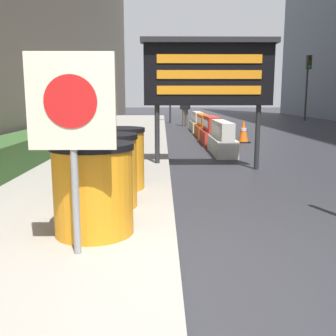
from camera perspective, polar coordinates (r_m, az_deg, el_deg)
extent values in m
plane|color=#2D2D33|center=(3.30, 1.70, -15.99)|extent=(120.00, 120.00, 0.00)
cube|color=#335628|center=(7.96, -22.28, 1.86)|extent=(0.90, 6.88, 0.56)
cylinder|color=orange|center=(3.90, -10.75, -3.41)|extent=(0.77, 0.77, 0.83)
cylinder|color=black|center=(3.82, -10.97, 3.12)|extent=(0.80, 0.80, 0.06)
cylinder|color=orange|center=(4.85, -9.08, -0.71)|extent=(0.77, 0.77, 0.83)
cylinder|color=black|center=(4.79, -9.23, 4.55)|extent=(0.80, 0.80, 0.06)
cylinder|color=orange|center=(5.80, -7.28, 1.11)|extent=(0.77, 0.77, 0.83)
cylinder|color=black|center=(5.75, -7.38, 5.51)|extent=(0.80, 0.80, 0.06)
cylinder|color=gray|center=(3.36, -13.36, -1.69)|extent=(0.06, 0.06, 1.29)
cube|color=beige|center=(3.27, -13.90, 9.35)|extent=(0.71, 0.04, 0.77)
cylinder|color=red|center=(3.25, -13.99, 9.34)|extent=(0.43, 0.01, 0.43)
cylinder|color=#28282B|center=(8.01, -1.58, 4.39)|extent=(0.10, 0.10, 1.31)
cylinder|color=#28282B|center=(8.24, 12.85, 4.31)|extent=(0.10, 0.10, 1.31)
cube|color=black|center=(8.03, 5.90, 13.29)|extent=(2.56, 0.24, 1.19)
cube|color=#28282B|center=(8.03, 6.05, 17.93)|extent=(2.68, 0.34, 0.10)
cube|color=orange|center=(7.93, 6.05, 15.50)|extent=(2.05, 0.02, 0.17)
cube|color=orange|center=(7.91, 6.01, 13.34)|extent=(2.05, 0.02, 0.17)
cube|color=orange|center=(7.89, 5.97, 11.18)|extent=(2.05, 0.02, 0.17)
cube|color=silver|center=(10.40, 7.82, 3.19)|extent=(0.53, 2.02, 0.43)
cube|color=silver|center=(10.36, 7.88, 5.56)|extent=(0.32, 2.02, 0.43)
cube|color=white|center=(10.33, 6.95, 5.57)|extent=(0.02, 1.61, 0.22)
cube|color=red|center=(12.66, 6.28, 4.47)|extent=(0.59, 1.76, 0.44)
cube|color=red|center=(12.62, 6.32, 6.46)|extent=(0.36, 1.76, 0.44)
cube|color=white|center=(12.60, 5.45, 6.47)|extent=(0.02, 1.41, 0.22)
cube|color=orange|center=(15.05, 5.15, 5.34)|extent=(0.54, 2.04, 0.42)
cube|color=orange|center=(15.02, 5.17, 6.94)|extent=(0.32, 2.04, 0.42)
cube|color=white|center=(15.00, 4.51, 6.95)|extent=(0.02, 1.63, 0.21)
cube|color=beige|center=(17.62, 4.28, 6.05)|extent=(0.56, 2.11, 0.43)
cube|color=beige|center=(17.60, 4.30, 7.44)|extent=(0.34, 2.11, 0.43)
cube|color=white|center=(17.58, 3.71, 7.44)|extent=(0.02, 1.69, 0.21)
cube|color=black|center=(18.88, 4.94, 5.72)|extent=(0.43, 0.43, 0.04)
cone|color=orange|center=(18.86, 4.96, 6.88)|extent=(0.34, 0.34, 0.73)
cylinder|color=white|center=(18.85, 4.96, 6.99)|extent=(0.20, 0.20, 0.10)
cube|color=black|center=(13.27, 10.84, 3.74)|extent=(0.42, 0.42, 0.04)
cone|color=orange|center=(13.24, 10.89, 5.36)|extent=(0.34, 0.34, 0.71)
cylinder|color=white|center=(13.23, 10.90, 5.51)|extent=(0.19, 0.19, 0.10)
cylinder|color=#2D2D30|center=(23.51, 0.32, 10.98)|extent=(0.12, 0.12, 3.62)
cube|color=#23281E|center=(23.41, 0.33, 14.38)|extent=(0.28, 0.28, 0.84)
sphere|color=#360605|center=(23.29, 0.34, 15.10)|extent=(0.15, 0.15, 0.15)
sphere|color=#392C06|center=(23.26, 0.34, 14.41)|extent=(0.15, 0.15, 0.15)
sphere|color=green|center=(23.25, 0.34, 13.72)|extent=(0.15, 0.15, 0.15)
cylinder|color=#2D2D30|center=(27.09, 19.45, 10.80)|extent=(0.12, 0.12, 4.10)
cube|color=#23281E|center=(27.02, 19.78, 14.25)|extent=(0.28, 0.28, 0.84)
sphere|color=#360605|center=(26.91, 19.93, 14.86)|extent=(0.15, 0.15, 0.15)
sphere|color=#392C06|center=(26.88, 19.89, 14.27)|extent=(0.15, 0.15, 0.15)
sphere|color=green|center=(26.86, 19.86, 13.67)|extent=(0.15, 0.15, 0.15)
cylinder|color=#514C42|center=(20.86, 2.25, 7.31)|extent=(0.14, 0.14, 0.88)
cylinder|color=#514C42|center=(20.87, 2.71, 7.31)|extent=(0.14, 0.14, 0.88)
cube|color=black|center=(20.84, 2.50, 9.47)|extent=(0.55, 0.49, 0.69)
sphere|color=gray|center=(20.84, 2.51, 10.76)|extent=(0.24, 0.24, 0.24)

